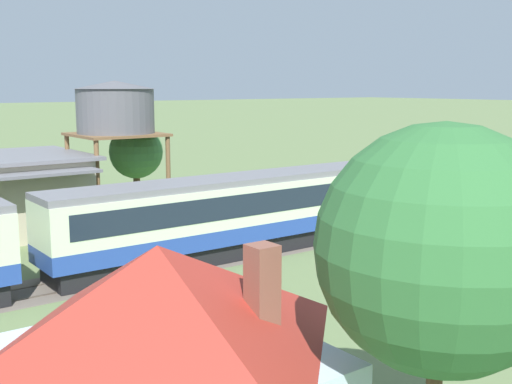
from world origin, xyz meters
TOP-DOWN VIEW (x-y plane):
  - passenger_train at (-25.99, 1.68)m, footprint 99.89×3.04m
  - railway_track at (-32.64, 1.68)m, footprint 163.95×3.60m
  - water_tower at (-27.20, 12.63)m, footprint 5.08×5.08m
  - cottage_red_roof at (-37.95, -12.88)m, footprint 6.67×6.58m
  - yard_tree_0 at (-34.21, -16.90)m, footprint 4.72×4.72m
  - yard_tree_1 at (-25.55, 13.37)m, footprint 3.43×3.43m

SIDE VIEW (x-z plane):
  - railway_track at x=-32.64m, z-range -0.01..0.03m
  - passenger_train at x=-25.99m, z-range 0.22..4.17m
  - cottage_red_roof at x=-37.95m, z-range 0.10..5.32m
  - yard_tree_1 at x=-25.55m, z-range 1.20..7.10m
  - yard_tree_0 at x=-34.21m, z-range 1.51..9.28m
  - water_tower at x=-27.20m, z-range 2.58..11.27m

